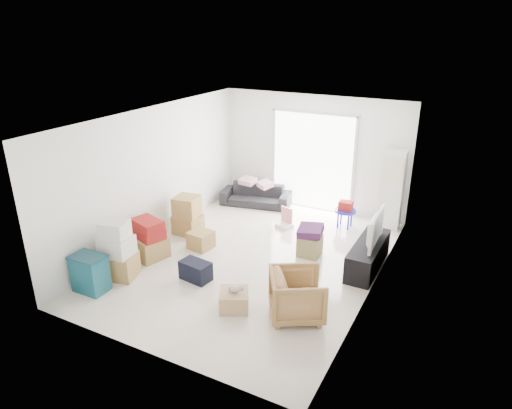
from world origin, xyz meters
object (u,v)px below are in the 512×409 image
object	(u,v)px
television	(370,240)
storage_bins	(90,273)
tv_console	(368,255)
ac_tower	(392,190)
sofa	(256,192)
kids_table	(345,209)
armchair	(297,293)
wood_crate	(234,300)
ottoman	(310,245)

from	to	relation	value
television	storage_bins	distance (m)	4.86
tv_console	television	distance (m)	0.32
ac_tower	sofa	size ratio (longest dim) A/B	1.04
tv_console	storage_bins	xyz separation A→B (m)	(-3.90, -2.89, 0.07)
ac_tower	tv_console	xyz separation A→B (m)	(0.05, -1.96, -0.62)
ac_tower	sofa	distance (m)	3.25
kids_table	ac_tower	bearing A→B (deg)	25.66
television	armchair	bearing A→B (deg)	161.82
tv_console	storage_bins	distance (m)	4.85
tv_console	armchair	distance (m)	2.05
ac_tower	storage_bins	size ratio (longest dim) A/B	2.70
storage_bins	kids_table	size ratio (longest dim) A/B	1.08
television	wood_crate	world-z (taller)	television
armchair	ac_tower	bearing A→B (deg)	-37.94
ac_tower	wood_crate	size ratio (longest dim) A/B	3.91
tv_console	wood_crate	distance (m)	2.70
television	armchair	distance (m)	2.05
armchair	sofa	bearing A→B (deg)	4.91
sofa	ottoman	bearing A→B (deg)	-52.60
television	kids_table	world-z (taller)	television
tv_console	wood_crate	xyz separation A→B (m)	(-1.52, -2.23, -0.10)
tv_console	television	bearing A→B (deg)	-90.00
television	wood_crate	distance (m)	2.74
storage_bins	ottoman	bearing A→B (deg)	45.78
ac_tower	storage_bins	xyz separation A→B (m)	(-3.85, -4.85, -0.55)
ottoman	armchair	bearing A→B (deg)	-74.27
sofa	armchair	bearing A→B (deg)	-66.48
tv_console	sofa	world-z (taller)	sofa
sofa	wood_crate	world-z (taller)	sofa
kids_table	wood_crate	xyz separation A→B (m)	(-0.61, -3.78, -0.28)
ac_tower	ottoman	distance (m)	2.35
ac_tower	armchair	xyz separation A→B (m)	(-0.52, -3.93, -0.47)
tv_console	ottoman	bearing A→B (deg)	-178.57
television	storage_bins	size ratio (longest dim) A/B	1.56
sofa	ottoman	size ratio (longest dim) A/B	4.13
television	sofa	xyz separation A→B (m)	(-3.25, 1.81, -0.24)
ac_tower	kids_table	world-z (taller)	ac_tower
storage_bins	ottoman	distance (m)	3.99
tv_console	armchair	size ratio (longest dim) A/B	1.87
television	ottoman	distance (m)	1.18
tv_console	kids_table	bearing A→B (deg)	120.57
sofa	armchair	size ratio (longest dim) A/B	2.08
ottoman	ac_tower	bearing A→B (deg)	61.82
tv_console	kids_table	distance (m)	1.81
sofa	armchair	xyz separation A→B (m)	(2.68, -3.78, 0.08)
armchair	ottoman	distance (m)	2.02
armchair	ottoman	world-z (taller)	armchair
storage_bins	wood_crate	bearing A→B (deg)	15.36
tv_console	television	size ratio (longest dim) A/B	1.50
armchair	storage_bins	xyz separation A→B (m)	(-3.33, -0.92, -0.08)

